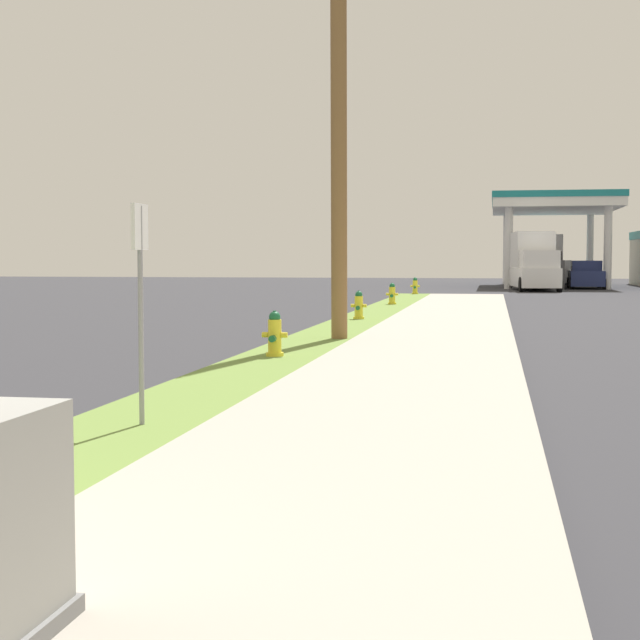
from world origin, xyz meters
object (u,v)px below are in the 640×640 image
(truck_black_on_apron, at_px, (546,262))
(fire_hydrant_third, at_px, (359,307))
(car_navy_by_near_pump, at_px, (586,276))
(fire_hydrant_second, at_px, (275,336))
(fire_hydrant_fifth, at_px, (415,287))
(utility_pole_midground, at_px, (339,108))
(street_sign_post, at_px, (140,267))
(car_silver_by_far_pump, at_px, (556,274))
(fire_hydrant_fourth, at_px, (392,295))
(truck_white_at_forecourt, at_px, (533,262))
(truck_teal_at_far_bay, at_px, (541,270))

(truck_black_on_apron, bearing_deg, fire_hydrant_third, -100.78)
(car_navy_by_near_pump, height_order, truck_black_on_apron, truck_black_on_apron)
(fire_hydrant_second, bearing_deg, fire_hydrant_fifth, 89.88)
(fire_hydrant_fifth, relative_size, utility_pole_midground, 0.08)
(street_sign_post, xyz_separation_m, car_silver_by_far_pump, (7.23, 54.79, -0.91))
(fire_hydrant_second, distance_m, fire_hydrant_third, 9.88)
(utility_pole_midground, bearing_deg, fire_hydrant_third, 94.23)
(fire_hydrant_fifth, relative_size, street_sign_post, 0.35)
(fire_hydrant_fourth, relative_size, truck_white_at_forecourt, 0.11)
(utility_pole_midground, relative_size, truck_black_on_apron, 1.37)
(car_navy_by_near_pump, height_order, car_silver_by_far_pump, same)
(car_silver_by_far_pump, bearing_deg, fire_hydrant_third, -100.93)
(utility_pole_midground, bearing_deg, truck_teal_at_far_bay, 82.67)
(street_sign_post, relative_size, car_navy_by_near_pump, 0.47)
(utility_pole_midground, xyz_separation_m, car_navy_by_near_pump, (8.14, 37.62, -3.93))
(fire_hydrant_fourth, relative_size, utility_pole_midground, 0.08)
(car_navy_by_near_pump, bearing_deg, truck_white_at_forecourt, -130.99)
(truck_white_at_forecourt, bearing_deg, car_navy_by_near_pump, 49.01)
(fire_hydrant_third, distance_m, truck_black_on_apron, 35.13)
(utility_pole_midground, height_order, truck_black_on_apron, utility_pole_midground)
(fire_hydrant_fourth, bearing_deg, fire_hydrant_third, -90.20)
(car_navy_by_near_pump, bearing_deg, fire_hydrant_fifth, -123.16)
(fire_hydrant_third, bearing_deg, street_sign_post, -89.43)
(fire_hydrant_fifth, bearing_deg, utility_pole_midground, -88.99)
(fire_hydrant_third, distance_m, truck_teal_at_far_bay, 42.27)
(fire_hydrant_second, relative_size, truck_teal_at_far_bay, 0.14)
(utility_pole_midground, bearing_deg, truck_white_at_forecourt, 81.53)
(street_sign_post, distance_m, car_silver_by_far_pump, 55.27)
(car_navy_by_near_pump, bearing_deg, street_sign_post, -100.03)
(fire_hydrant_fifth, bearing_deg, truck_teal_at_far_bay, 74.33)
(fire_hydrant_fourth, relative_size, fire_hydrant_fifth, 1.00)
(fire_hydrant_fifth, xyz_separation_m, street_sign_post, (0.13, -34.66, 1.19))
(fire_hydrant_third, bearing_deg, utility_pole_midground, -85.77)
(fire_hydrant_fifth, height_order, car_silver_by_far_pump, car_silver_by_far_pump)
(car_silver_by_far_pump, height_order, truck_white_at_forecourt, truck_white_at_forecourt)
(fire_hydrant_second, bearing_deg, truck_black_on_apron, 81.55)
(fire_hydrant_third, xyz_separation_m, car_silver_by_far_pump, (7.40, 38.29, 0.28))
(truck_black_on_apron, bearing_deg, fire_hydrant_second, -98.45)
(car_silver_by_far_pump, bearing_deg, truck_black_on_apron, -102.31)
(car_navy_by_near_pump, bearing_deg, fire_hydrant_fourth, -110.43)
(fire_hydrant_fifth, distance_m, car_silver_by_far_pump, 21.43)
(fire_hydrant_second, bearing_deg, car_silver_by_far_pump, 81.24)
(car_navy_by_near_pump, xyz_separation_m, truck_black_on_apron, (-2.04, 3.20, 0.77))
(car_navy_by_near_pump, bearing_deg, fire_hydrant_third, -105.39)
(car_silver_by_far_pump, xyz_separation_m, truck_white_at_forecourt, (-1.85, -10.53, 0.77))
(fire_hydrant_fifth, xyz_separation_m, truck_teal_at_far_bay, (6.62, 23.58, 0.47))
(fire_hydrant_third, xyz_separation_m, car_navy_by_near_pump, (8.61, 31.29, 0.28))
(truck_teal_at_far_bay, bearing_deg, car_navy_by_near_pump, -79.37)
(fire_hydrant_second, relative_size, fire_hydrant_third, 1.00)
(fire_hydrant_third, bearing_deg, truck_white_at_forecourt, 78.71)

